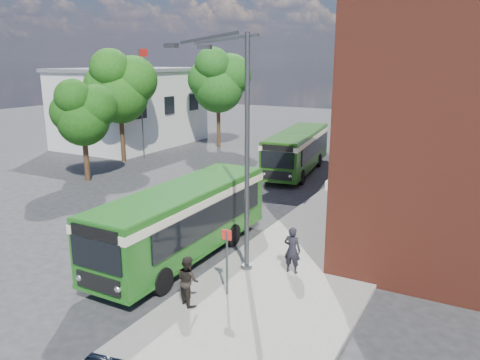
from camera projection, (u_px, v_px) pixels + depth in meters
The scene contains 14 objects.
ground at pixel (171, 233), 22.48m from camera, with size 120.00×120.00×0.00m, color #28282A.
pavement at pixel (359, 208), 26.01m from camera, with size 6.00×48.00×0.15m, color gray.
kerb_line at pixel (307, 201), 27.44m from camera, with size 0.12×48.00×0.01m, color beige.
white_building at pixel (132, 107), 45.23m from camera, with size 9.40×13.40×7.30m.
flagpole at pixel (142, 99), 38.08m from camera, with size 0.95×0.10×9.00m.
street_lamp at pixel (238, 151), 17.34m from camera, with size 2.96×2.38×9.00m.
bus_stop_sign at pixel (227, 258), 15.94m from camera, with size 0.35×0.08×2.52m.
bus_front at pixel (183, 216), 19.25m from camera, with size 2.66×9.89×3.02m.
bus_rear at pixel (297, 148), 34.13m from camera, with size 3.99×10.71×3.02m.
pedestrian_a at pixel (292, 250), 17.73m from camera, with size 0.67×0.44×1.83m, color black.
pedestrian_b at pixel (188, 280), 15.44m from camera, with size 0.82×0.64×1.69m, color black.
tree_left at pixel (82, 112), 31.01m from camera, with size 4.09×3.89×6.90m.
tree_mid at pixel (119, 86), 36.65m from camera, with size 5.29×5.03×8.94m.
tree_right at pixel (218, 80), 43.11m from camera, with size 5.45×5.19×9.21m.
Camera 1 is at (13.08, -16.94, 8.07)m, focal length 35.00 mm.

